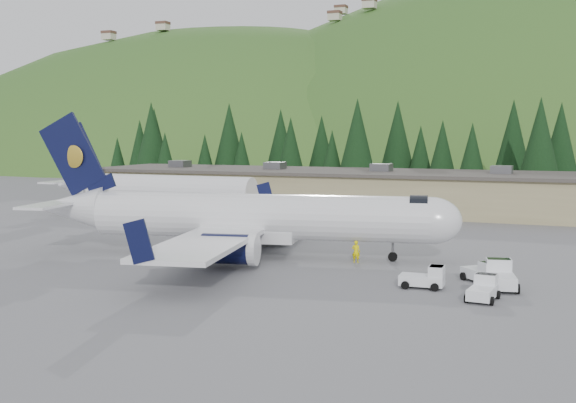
{
  "coord_description": "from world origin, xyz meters",
  "views": [
    {
      "loc": [
        24.04,
        -52.86,
        10.03
      ],
      "look_at": [
        0.0,
        6.0,
        4.0
      ],
      "focal_mm": 45.0,
      "sensor_mm": 36.0,
      "label": 1
    }
  ],
  "objects_px": {
    "terminal_building": "(344,189)",
    "baggage_tug_d": "(484,289)",
    "airliner": "(248,218)",
    "baggage_tug_a": "(426,278)",
    "ramp_worker": "(356,252)",
    "baggage_tug_b": "(484,273)",
    "second_airliner": "(149,188)",
    "baggage_tug_c": "(500,276)"
  },
  "relations": [
    {
      "from": "terminal_building",
      "to": "baggage_tug_d",
      "type": "bearing_deg",
      "value": -63.04
    },
    {
      "from": "airliner",
      "to": "terminal_building",
      "type": "height_order",
      "value": "airliner"
    },
    {
      "from": "baggage_tug_a",
      "to": "terminal_building",
      "type": "relative_size",
      "value": 0.04
    },
    {
      "from": "terminal_building",
      "to": "ramp_worker",
      "type": "xyz_separation_m",
      "value": [
        13.03,
        -37.68,
        -1.75
      ]
    },
    {
      "from": "airliner",
      "to": "ramp_worker",
      "type": "xyz_separation_m",
      "value": [
        9.05,
        0.51,
        -2.28
      ]
    },
    {
      "from": "ramp_worker",
      "to": "terminal_building",
      "type": "bearing_deg",
      "value": -75.75
    },
    {
      "from": "airliner",
      "to": "baggage_tug_d",
      "type": "xyz_separation_m",
      "value": [
        19.82,
        -8.61,
        -2.49
      ]
    },
    {
      "from": "airliner",
      "to": "baggage_tug_b",
      "type": "xyz_separation_m",
      "value": [
        19.22,
        -3.51,
        -2.45
      ]
    },
    {
      "from": "airliner",
      "to": "second_airliner",
      "type": "distance_m",
      "value": 32.62
    },
    {
      "from": "baggage_tug_a",
      "to": "terminal_building",
      "type": "bearing_deg",
      "value": 111.38
    },
    {
      "from": "baggage_tug_c",
      "to": "ramp_worker",
      "type": "distance_m",
      "value": 12.55
    },
    {
      "from": "airliner",
      "to": "baggage_tug_c",
      "type": "bearing_deg",
      "value": -24.24
    },
    {
      "from": "baggage_tug_b",
      "to": "airliner",
      "type": "bearing_deg",
      "value": -142.61
    },
    {
      "from": "baggage_tug_d",
      "to": "second_airliner",
      "type": "bearing_deg",
      "value": 60.09
    },
    {
      "from": "baggage_tug_c",
      "to": "terminal_building",
      "type": "bearing_deg",
      "value": 16.85
    },
    {
      "from": "baggage_tug_d",
      "to": "ramp_worker",
      "type": "distance_m",
      "value": 14.12
    },
    {
      "from": "airliner",
      "to": "terminal_building",
      "type": "relative_size",
      "value": 0.5
    },
    {
      "from": "baggage_tug_c",
      "to": "terminal_building",
      "type": "relative_size",
      "value": 0.05
    },
    {
      "from": "second_airliner",
      "to": "baggage_tug_a",
      "type": "distance_m",
      "value": 49.26
    },
    {
      "from": "baggage_tug_b",
      "to": "ramp_worker",
      "type": "height_order",
      "value": "ramp_worker"
    },
    {
      "from": "airliner",
      "to": "baggage_tug_d",
      "type": "height_order",
      "value": "airliner"
    },
    {
      "from": "baggage_tug_a",
      "to": "baggage_tug_b",
      "type": "relative_size",
      "value": 0.91
    },
    {
      "from": "baggage_tug_a",
      "to": "ramp_worker",
      "type": "bearing_deg",
      "value": 131.35
    },
    {
      "from": "baggage_tug_d",
      "to": "baggage_tug_c",
      "type": "bearing_deg",
      "value": -3.33
    },
    {
      "from": "baggage_tug_d",
      "to": "baggage_tug_a",
      "type": "bearing_deg",
      "value": 68.41
    },
    {
      "from": "baggage_tug_c",
      "to": "terminal_building",
      "type": "height_order",
      "value": "terminal_building"
    },
    {
      "from": "baggage_tug_d",
      "to": "terminal_building",
      "type": "bearing_deg",
      "value": 32.22
    },
    {
      "from": "airliner",
      "to": "ramp_worker",
      "type": "distance_m",
      "value": 9.34
    },
    {
      "from": "airliner",
      "to": "baggage_tug_c",
      "type": "xyz_separation_m",
      "value": [
        20.38,
        -4.88,
        -2.34
      ]
    },
    {
      "from": "terminal_building",
      "to": "baggage_tug_d",
      "type": "distance_m",
      "value": 52.55
    },
    {
      "from": "airliner",
      "to": "baggage_tug_d",
      "type": "relative_size",
      "value": 12.3
    },
    {
      "from": "second_airliner",
      "to": "baggage_tug_a",
      "type": "height_order",
      "value": "second_airliner"
    },
    {
      "from": "ramp_worker",
      "to": "baggage_tug_c",
      "type": "bearing_deg",
      "value": 149.74
    },
    {
      "from": "baggage_tug_a",
      "to": "baggage_tug_d",
      "type": "bearing_deg",
      "value": -29.43
    },
    {
      "from": "baggage_tug_b",
      "to": "baggage_tug_d",
      "type": "height_order",
      "value": "baggage_tug_b"
    },
    {
      "from": "baggage_tug_b",
      "to": "baggage_tug_a",
      "type": "bearing_deg",
      "value": -88.59
    },
    {
      "from": "baggage_tug_a",
      "to": "terminal_building",
      "type": "height_order",
      "value": "terminal_building"
    },
    {
      "from": "baggage_tug_d",
      "to": "airliner",
      "type": "bearing_deg",
      "value": 71.78
    },
    {
      "from": "second_airliner",
      "to": "baggage_tug_a",
      "type": "xyz_separation_m",
      "value": [
        39.84,
        -28.84,
        -2.65
      ]
    },
    {
      "from": "ramp_worker",
      "to": "second_airliner",
      "type": "bearing_deg",
      "value": -38.18
    },
    {
      "from": "baggage_tug_c",
      "to": "airliner",
      "type": "bearing_deg",
      "value": 63.89
    },
    {
      "from": "baggage_tug_b",
      "to": "ramp_worker",
      "type": "distance_m",
      "value": 10.94
    }
  ]
}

